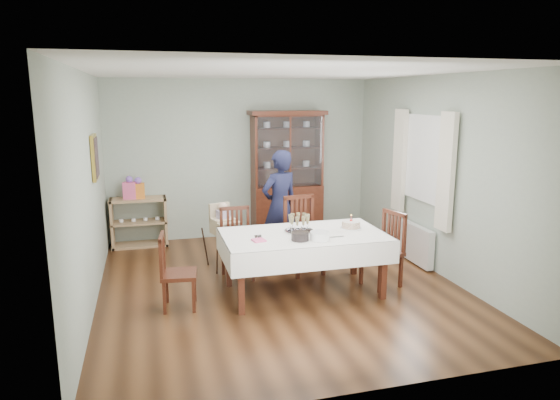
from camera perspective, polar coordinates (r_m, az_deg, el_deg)
name	(u,v)px	position (r m, az deg, el deg)	size (l,w,h in m)	color
floor	(279,285)	(6.60, -0.12, -9.69)	(5.00, 5.00, 0.00)	#593319
room_shell	(269,150)	(6.69, -1.31, 5.69)	(5.00, 5.00, 5.00)	#9EAA99
dining_table	(303,263)	(6.25, 2.69, -7.18)	(2.01, 1.16, 0.76)	#4E2113
china_cabinet	(287,172)	(8.61, 0.81, 3.17)	(1.30, 0.48, 2.18)	#4E2113
sideboard	(139,222)	(8.45, -15.79, -2.45)	(0.90, 0.38, 0.80)	tan
picture_frame	(95,157)	(6.80, -20.42, 4.59)	(0.04, 0.48, 0.58)	gold
window	(425,159)	(7.35, 16.25, 4.56)	(0.04, 1.02, 1.22)	white
curtain_left	(446,172)	(6.81, 18.46, 3.04)	(0.07, 0.30, 1.55)	silver
curtain_right	(400,160)	(7.87, 13.50, 4.42)	(0.07, 0.30, 1.55)	silver
radiator	(416,244)	(7.57, 15.32, -4.86)	(0.10, 0.80, 0.55)	white
chair_far_left	(238,257)	(6.80, -4.88, -6.55)	(0.43, 0.43, 0.95)	#4E2113
chair_far_right	(304,250)	(6.97, 2.77, -5.76)	(0.53, 0.53, 1.06)	#4E2113
chair_end_left	(178,286)	(5.96, -11.57, -9.62)	(0.44, 0.44, 0.88)	#4E2113
chair_end_right	(382,264)	(6.63, 11.61, -7.20)	(0.54, 0.54, 0.96)	#4E2113
woman	(280,206)	(7.33, -0.04, -0.70)	(0.60, 0.40, 1.66)	black
high_chair	(224,242)	(7.22, -6.46, -4.74)	(0.53, 0.53, 0.95)	black
champagne_tray	(299,226)	(6.19, 2.21, -3.03)	(0.37, 0.37, 0.22)	silver
birthday_cake	(351,225)	(6.41, 8.11, -2.83)	(0.27, 0.27, 0.18)	white
plate_stack_dark	(300,236)	(5.85, 2.30, -4.16)	(0.21, 0.21, 0.10)	black
plate_stack_white	(320,236)	(5.88, 4.57, -4.10)	(0.23, 0.23, 0.10)	white
napkin_stack	(259,240)	(5.83, -2.44, -4.62)	(0.14, 0.14, 0.02)	#F45990
cutlery	(255,237)	(5.98, -2.82, -4.25)	(0.10, 0.15, 0.01)	silver
cake_knife	(333,237)	(6.00, 6.05, -4.24)	(0.29, 0.03, 0.01)	silver
gift_bag_pink	(130,189)	(8.32, -16.80, 1.24)	(0.22, 0.16, 0.37)	#F45990
gift_bag_orange	(139,189)	(8.32, -15.86, 1.22)	(0.19, 0.13, 0.35)	orange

